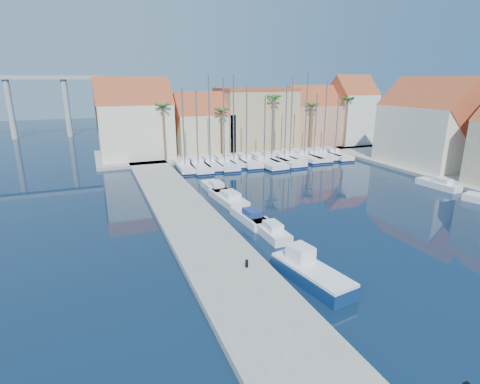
% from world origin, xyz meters
% --- Properties ---
extents(ground, '(260.00, 260.00, 0.00)m').
position_xyz_m(ground, '(0.00, 0.00, 0.00)').
color(ground, black).
rests_on(ground, ground).
extents(quay_west, '(6.00, 77.00, 0.50)m').
position_xyz_m(quay_west, '(-9.00, 13.50, 0.25)').
color(quay_west, gray).
rests_on(quay_west, ground).
extents(shore_north, '(54.00, 16.00, 0.50)m').
position_xyz_m(shore_north, '(10.00, 48.00, 0.25)').
color(shore_north, gray).
rests_on(shore_north, ground).
extents(shore_east, '(12.00, 60.00, 0.50)m').
position_xyz_m(shore_east, '(32.00, 15.00, 0.25)').
color(shore_east, gray).
rests_on(shore_east, ground).
extents(bollard, '(0.23, 0.23, 0.57)m').
position_xyz_m(bollard, '(-7.75, 2.58, 0.78)').
color(bollard, black).
rests_on(bollard, quay_west).
extents(fishing_boat, '(3.16, 6.71, 2.26)m').
position_xyz_m(fishing_boat, '(-4.12, -0.10, 0.75)').
color(fishing_boat, navy).
rests_on(fishing_boat, ground).
extents(motorboat_west_0, '(1.77, 5.40, 1.40)m').
position_xyz_m(motorboat_west_0, '(-3.10, 8.19, 0.51)').
color(motorboat_west_0, white).
rests_on(motorboat_west_0, ground).
extents(motorboat_west_1, '(2.15, 5.68, 1.40)m').
position_xyz_m(motorboat_west_1, '(-3.49, 12.02, 0.51)').
color(motorboat_west_1, white).
rests_on(motorboat_west_1, ground).
extents(motorboat_west_2, '(2.67, 7.07, 1.40)m').
position_xyz_m(motorboat_west_2, '(-3.34, 18.54, 0.51)').
color(motorboat_west_2, white).
rests_on(motorboat_west_2, ground).
extents(motorboat_west_3, '(2.06, 6.05, 1.40)m').
position_xyz_m(motorboat_west_3, '(-3.42, 23.17, 0.51)').
color(motorboat_west_3, white).
rests_on(motorboat_west_3, ground).
extents(motorboat_east_1, '(2.28, 5.71, 1.40)m').
position_xyz_m(motorboat_east_1, '(24.01, 14.06, 0.51)').
color(motorboat_east_1, white).
rests_on(motorboat_east_1, ground).
extents(sailboat_0, '(2.81, 8.54, 12.29)m').
position_xyz_m(sailboat_0, '(-4.21, 36.13, 0.61)').
color(sailboat_0, white).
rests_on(sailboat_0, ground).
extents(sailboat_1, '(3.04, 10.31, 11.93)m').
position_xyz_m(sailboat_1, '(-2.14, 36.21, 0.57)').
color(sailboat_1, white).
rests_on(sailboat_1, ground).
extents(sailboat_2, '(2.70, 8.88, 14.16)m').
position_xyz_m(sailboat_2, '(-0.04, 36.51, 0.64)').
color(sailboat_2, white).
rests_on(sailboat_2, ground).
extents(sailboat_3, '(3.26, 10.25, 13.79)m').
position_xyz_m(sailboat_3, '(2.18, 36.17, 0.60)').
color(sailboat_3, white).
rests_on(sailboat_3, ground).
extents(sailboat_4, '(2.28, 8.27, 14.27)m').
position_xyz_m(sailboat_4, '(4.13, 37.00, 0.66)').
color(sailboat_4, white).
rests_on(sailboat_4, ground).
extents(sailboat_5, '(3.22, 10.17, 12.44)m').
position_xyz_m(sailboat_5, '(6.15, 36.49, 0.58)').
color(sailboat_5, white).
rests_on(sailboat_5, ground).
extents(sailboat_6, '(3.93, 12.23, 11.15)m').
position_xyz_m(sailboat_6, '(8.66, 35.31, 0.55)').
color(sailboat_6, white).
rests_on(sailboat_6, ground).
extents(sailboat_7, '(2.83, 9.38, 11.21)m').
position_xyz_m(sailboat_7, '(10.71, 36.42, 0.58)').
color(sailboat_7, white).
rests_on(sailboat_7, ground).
extents(sailboat_8, '(2.97, 11.24, 12.51)m').
position_xyz_m(sailboat_8, '(12.62, 35.55, 0.57)').
color(sailboat_8, white).
rests_on(sailboat_8, ground).
extents(sailboat_9, '(2.74, 8.62, 13.87)m').
position_xyz_m(sailboat_9, '(14.44, 36.89, 0.64)').
color(sailboat_9, white).
rests_on(sailboat_9, ground).
extents(sailboat_10, '(3.15, 9.93, 14.85)m').
position_xyz_m(sailboat_10, '(16.90, 36.31, 0.62)').
color(sailboat_10, white).
rests_on(sailboat_10, ground).
extents(sailboat_11, '(3.17, 9.91, 11.17)m').
position_xyz_m(sailboat_11, '(18.89, 36.25, 0.57)').
color(sailboat_11, white).
rests_on(sailboat_11, ground).
extents(sailboat_12, '(3.12, 9.14, 13.44)m').
position_xyz_m(sailboat_12, '(21.02, 36.69, 0.62)').
color(sailboat_12, white).
rests_on(sailboat_12, ground).
extents(sailboat_13, '(3.35, 9.99, 11.33)m').
position_xyz_m(sailboat_13, '(23.11, 35.98, 0.57)').
color(sailboat_13, white).
rests_on(sailboat_13, ground).
extents(building_0, '(12.30, 9.00, 13.50)m').
position_xyz_m(building_0, '(-10.00, 47.00, 6.52)').
color(building_0, beige).
rests_on(building_0, shore_north).
extents(building_1, '(10.30, 8.00, 11.00)m').
position_xyz_m(building_1, '(2.00, 47.00, 5.30)').
color(building_1, tan).
rests_on(building_1, shore_north).
extents(building_2, '(14.20, 10.20, 11.50)m').
position_xyz_m(building_2, '(13.00, 48.00, 6.26)').
color(building_2, tan).
rests_on(building_2, shore_north).
extents(building_3, '(10.30, 8.00, 12.00)m').
position_xyz_m(building_3, '(25.00, 47.00, 5.86)').
color(building_3, tan).
rests_on(building_3, shore_north).
extents(building_4, '(8.30, 8.00, 14.00)m').
position_xyz_m(building_4, '(34.00, 46.00, 6.97)').
color(building_4, silver).
rests_on(building_4, shore_north).
extents(building_6, '(9.00, 14.30, 13.50)m').
position_xyz_m(building_6, '(32.00, 24.00, 6.52)').
color(building_6, beige).
rests_on(building_6, shore_east).
extents(palm_0, '(2.60, 2.60, 10.15)m').
position_xyz_m(palm_0, '(-6.00, 42.00, 9.08)').
color(palm_0, brown).
rests_on(palm_0, shore_north).
extents(palm_1, '(2.60, 2.60, 9.15)m').
position_xyz_m(palm_1, '(4.00, 42.00, 8.14)').
color(palm_1, brown).
rests_on(palm_1, shore_north).
extents(palm_2, '(2.60, 2.60, 11.15)m').
position_xyz_m(palm_2, '(14.00, 42.00, 10.02)').
color(palm_2, brown).
rests_on(palm_2, shore_north).
extents(palm_3, '(2.60, 2.60, 9.65)m').
position_xyz_m(palm_3, '(22.00, 42.00, 8.61)').
color(palm_3, brown).
rests_on(palm_3, shore_north).
extents(palm_4, '(2.60, 2.60, 10.65)m').
position_xyz_m(palm_4, '(30.00, 42.00, 9.55)').
color(palm_4, brown).
rests_on(palm_4, shore_north).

